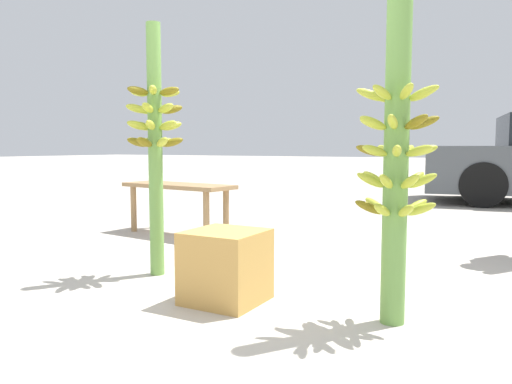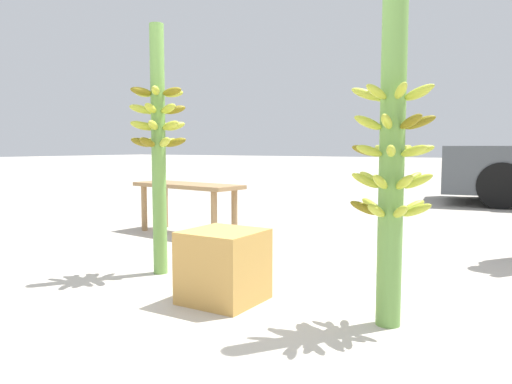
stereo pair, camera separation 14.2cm
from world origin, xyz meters
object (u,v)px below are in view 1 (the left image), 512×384
Objects in this scene: banana_stalk_center at (396,152)px; market_bench at (178,192)px; banana_stalk_left at (155,139)px; produce_crate at (226,266)px.

market_bench is (-2.54, 1.52, -0.43)m from banana_stalk_center.
banana_stalk_left is 4.16× the size of produce_crate.
banana_stalk_left is at bearing 174.09° from banana_stalk_center.
banana_stalk_left and banana_stalk_center have the same top height.
market_bench is at bearing 134.52° from produce_crate.
market_bench is (-0.86, 1.35, -0.51)m from banana_stalk_left.
banana_stalk_left is 1.36× the size of market_bench.
produce_crate is at bearing -21.12° from banana_stalk_left.
banana_stalk_center is at bearing -24.63° from market_bench.
banana_stalk_center is (1.67, -0.17, -0.08)m from banana_stalk_left.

